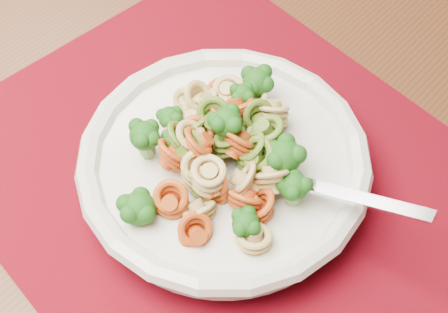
% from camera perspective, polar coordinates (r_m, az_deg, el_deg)
% --- Properties ---
extents(dining_table, '(1.41, 1.10, 0.74)m').
position_cam_1_polar(dining_table, '(0.70, 11.43, -3.19)').
color(dining_table, '#4D2915').
rests_on(dining_table, ground).
extents(placemat, '(0.60, 0.54, 0.00)m').
position_cam_1_polar(placemat, '(0.55, 1.09, -2.80)').
color(placemat, '#630413').
rests_on(placemat, dining_table).
extents(pasta_bowl, '(0.25, 0.25, 0.05)m').
position_cam_1_polar(pasta_bowl, '(0.53, 0.00, -0.68)').
color(pasta_bowl, beige).
rests_on(pasta_bowl, placemat).
extents(pasta_broccoli_heap, '(0.21, 0.21, 0.06)m').
position_cam_1_polar(pasta_broccoli_heap, '(0.52, -0.00, 0.38)').
color(pasta_broccoli_heap, tan).
rests_on(pasta_broccoli_heap, pasta_bowl).
extents(fork, '(0.18, 0.04, 0.08)m').
position_cam_1_polar(fork, '(0.51, 4.17, -1.67)').
color(fork, silver).
rests_on(fork, pasta_bowl).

